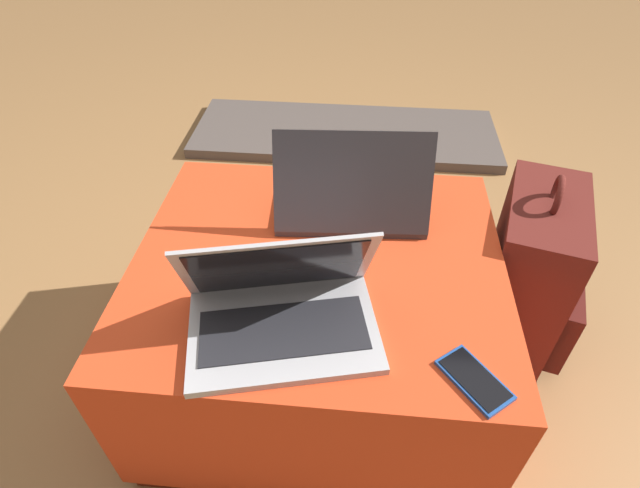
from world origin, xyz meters
TOP-DOWN VIEW (x-y plane):
  - ground_plane at (0.00, 0.00)m, footprint 14.00×14.00m
  - ottoman at (0.00, 0.00)m, footprint 0.82×0.72m
  - laptop_near at (-0.05, -0.19)m, footprint 0.40×0.31m
  - laptop_far at (0.06, 0.17)m, footprint 0.37×0.26m
  - cell_phone at (0.30, -0.28)m, footprint 0.13×0.14m
  - backpack at (0.56, 0.20)m, footprint 0.31×0.39m
  - fireplace_hearth at (0.00, 1.30)m, footprint 1.40×0.50m

SIDE VIEW (x-z plane):
  - ground_plane at x=0.00m, z-range 0.00..0.00m
  - fireplace_hearth at x=0.00m, z-range 0.00..0.04m
  - ottoman at x=0.00m, z-range 0.00..0.44m
  - backpack at x=0.56m, z-range -0.05..0.51m
  - cell_phone at x=0.30m, z-range 0.44..0.45m
  - laptop_near at x=-0.05m, z-range 0.38..0.60m
  - laptop_far at x=0.06m, z-range 0.37..0.61m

